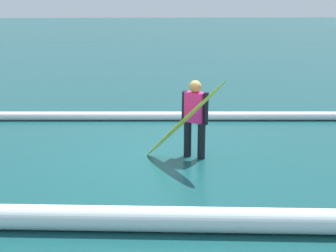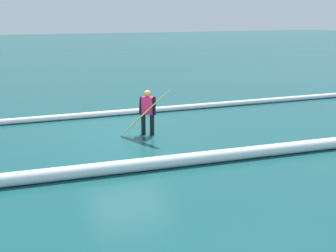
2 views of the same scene
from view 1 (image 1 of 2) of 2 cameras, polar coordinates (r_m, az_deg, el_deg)
name	(u,v)px [view 1 (image 1 of 2)]	position (r m, az deg, el deg)	size (l,w,h in m)	color
ground_plane	(157,157)	(8.67, -1.32, -3.75)	(142.33, 142.33, 0.00)	#134749
surfer	(195,115)	(8.43, 3.27, 1.33)	(0.45, 0.40, 1.42)	black
surfboard	(184,121)	(8.07, 1.93, 0.64)	(1.44, 1.20, 1.59)	yellow
wave_crest_foreground	(147,116)	(11.26, -2.57, 1.22)	(0.21, 0.21, 23.94)	white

